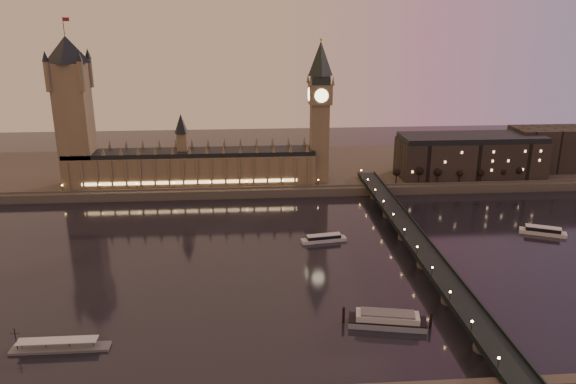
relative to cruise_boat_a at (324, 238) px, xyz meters
name	(u,v)px	position (x,y,z in m)	size (l,w,h in m)	color
ground	(248,257)	(-44.19, -18.88, -1.86)	(700.00, 700.00, 0.00)	black
far_embankment	(283,169)	(-14.19, 146.12, 1.14)	(560.00, 130.00, 6.00)	#423D35
palace_of_westminster	(191,163)	(-84.31, 102.11, 19.85)	(180.00, 26.62, 52.00)	brown
victoria_tower	(73,104)	(-164.19, 102.12, 63.93)	(31.68, 31.68, 118.00)	brown
big_ben	(320,104)	(9.80, 102.11, 62.09)	(17.68, 17.68, 104.00)	brown
westminster_bridge	(414,243)	(47.42, -18.88, 3.66)	(13.20, 260.00, 15.30)	black
city_block	(497,153)	(150.75, 112.05, 20.38)	(155.00, 45.00, 34.00)	black
bare_tree_0	(397,174)	(66.05, 90.12, 11.86)	(5.10, 5.10, 10.38)	black
bare_tree_1	(418,173)	(81.91, 90.12, 11.86)	(5.10, 5.10, 10.38)	black
bare_tree_2	(439,173)	(97.77, 90.12, 11.86)	(5.10, 5.10, 10.38)	black
bare_tree_3	(460,172)	(113.63, 90.12, 11.86)	(5.10, 5.10, 10.38)	black
bare_tree_4	(480,172)	(129.48, 90.12, 11.86)	(5.10, 5.10, 10.38)	black
bare_tree_5	(501,172)	(145.34, 90.12, 11.86)	(5.10, 5.10, 10.38)	black
bare_tree_6	(522,171)	(161.20, 90.12, 11.86)	(5.10, 5.10, 10.38)	black
cruise_boat_a	(324,238)	(0.00, 0.00, 0.00)	(26.92, 9.75, 4.22)	silver
cruise_boat_b	(543,231)	(132.63, 0.99, 0.28)	(26.62, 16.72, 4.84)	silver
moored_barge	(387,320)	(14.48, -93.35, 1.07)	(37.10, 15.50, 6.94)	gray
pontoon_pier	(60,347)	(-119.07, -100.97, -0.75)	(38.46, 6.41, 10.26)	#595B5E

